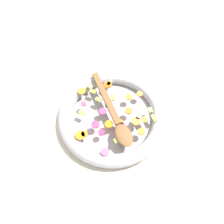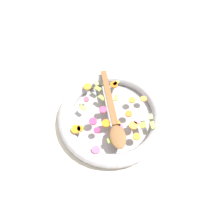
% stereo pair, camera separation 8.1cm
% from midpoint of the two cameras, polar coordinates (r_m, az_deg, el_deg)
% --- Properties ---
extents(ground_plane, '(4.00, 4.00, 0.00)m').
position_cam_midpoint_polar(ground_plane, '(0.85, 2.71, -1.92)').
color(ground_plane, beige).
extents(skillet, '(0.41, 0.41, 0.05)m').
position_cam_midpoint_polar(skillet, '(0.83, 2.77, -1.21)').
color(skillet, gray).
rests_on(skillet, ground_plane).
extents(chopped_vegetables, '(0.32, 0.31, 0.01)m').
position_cam_midpoint_polar(chopped_vegetables, '(0.80, 2.65, -0.88)').
color(chopped_vegetables, orange).
rests_on(chopped_vegetables, skillet).
extents(wooden_spoon, '(0.31, 0.20, 0.01)m').
position_cam_midpoint_polar(wooden_spoon, '(0.79, 3.19, -0.96)').
color(wooden_spoon, brown).
rests_on(wooden_spoon, chopped_vegetables).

